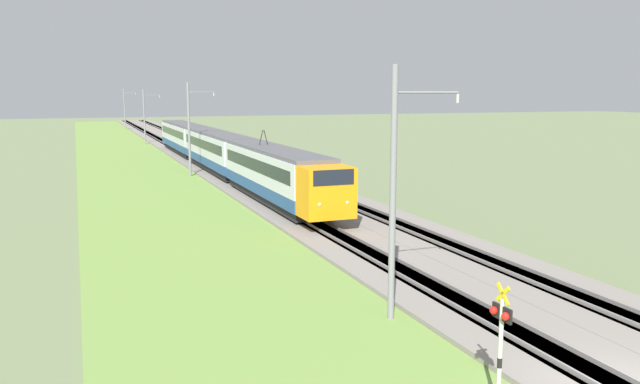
% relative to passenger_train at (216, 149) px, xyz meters
% --- Properties ---
extents(ballast_main, '(240.00, 4.40, 0.30)m').
position_rel_passenger_train_xyz_m(ballast_main, '(1.00, 0.00, -2.26)').
color(ballast_main, gray).
rests_on(ballast_main, ground).
extents(ballast_adjacent, '(240.00, 4.40, 0.30)m').
position_rel_passenger_train_xyz_m(ballast_adjacent, '(1.00, -4.42, -2.26)').
color(ballast_adjacent, gray).
rests_on(ballast_adjacent, ground).
extents(track_main, '(240.00, 1.57, 0.45)m').
position_rel_passenger_train_xyz_m(track_main, '(1.00, 0.00, -2.25)').
color(track_main, '#4C4238').
rests_on(track_main, ground).
extents(track_adjacent, '(240.00, 1.57, 0.45)m').
position_rel_passenger_train_xyz_m(track_adjacent, '(1.00, -4.42, -2.25)').
color(track_adjacent, '#4C4238').
rests_on(track_adjacent, ground).
extents(grass_verge, '(240.00, 12.16, 0.12)m').
position_rel_passenger_train_xyz_m(grass_verge, '(1.00, 6.71, -2.35)').
color(grass_verge, olive).
rests_on(grass_verge, ground).
extents(passenger_train, '(58.90, 2.94, 5.13)m').
position_rel_passenger_train_xyz_m(passenger_train, '(0.00, 0.00, 0.00)').
color(passenger_train, orange).
rests_on(passenger_train, ground).
extents(crossing_signal_near, '(0.70, 0.23, 3.29)m').
position_rel_passenger_train_xyz_m(crossing_signal_near, '(-48.26, 3.38, -0.41)').
color(crossing_signal_near, beige).
rests_on(crossing_signal_near, ground).
extents(catenary_mast_near, '(0.22, 2.56, 8.68)m').
position_rel_passenger_train_xyz_m(catenary_mast_near, '(-41.79, 2.84, 2.07)').
color(catenary_mast_near, slate).
rests_on(catenary_mast_near, ground).
extents(catenary_mast_mid, '(0.22, 2.56, 8.74)m').
position_rel_passenger_train_xyz_m(catenary_mast_mid, '(-1.90, 2.84, 2.10)').
color(catenary_mast_mid, slate).
rests_on(catenary_mast_mid, ground).
extents(catenary_mast_far, '(0.22, 2.56, 8.35)m').
position_rel_passenger_train_xyz_m(catenary_mast_far, '(38.00, 2.84, 1.91)').
color(catenary_mast_far, slate).
rests_on(catenary_mast_far, ground).
extents(catenary_mast_distant, '(0.22, 2.56, 8.70)m').
position_rel_passenger_train_xyz_m(catenary_mast_distant, '(77.89, 2.84, 2.08)').
color(catenary_mast_distant, slate).
rests_on(catenary_mast_distant, ground).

